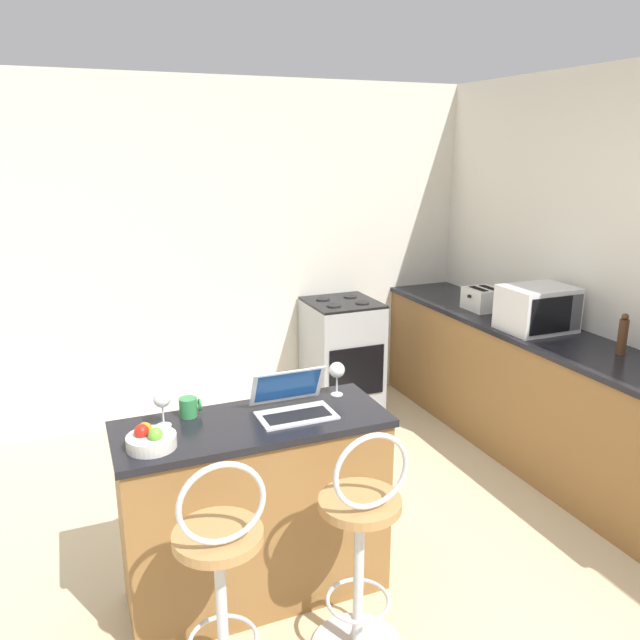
# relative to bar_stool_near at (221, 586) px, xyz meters

# --- Properties ---
(wall_back) EXTENTS (12.00, 0.06, 2.60)m
(wall_back) POSITION_rel_bar_stool_near_xyz_m (0.62, 2.74, 0.79)
(wall_back) COLOR silver
(wall_back) RESTS_ON ground_plane
(breakfast_bar) EXTENTS (1.24, 0.49, 0.91)m
(breakfast_bar) POSITION_rel_bar_stool_near_xyz_m (0.29, 0.53, -0.06)
(breakfast_bar) COLOR olive
(breakfast_bar) RESTS_ON ground_plane
(counter_right) EXTENTS (0.59, 3.30, 0.91)m
(counter_right) POSITION_rel_bar_stool_near_xyz_m (2.48, 1.07, -0.06)
(counter_right) COLOR olive
(counter_right) RESTS_ON ground_plane
(bar_stool_near) EXTENTS (0.40, 0.40, 1.07)m
(bar_stool_near) POSITION_rel_bar_stool_near_xyz_m (0.00, 0.00, 0.00)
(bar_stool_near) COLOR silver
(bar_stool_near) RESTS_ON ground_plane
(bar_stool_far) EXTENTS (0.40, 0.40, 1.07)m
(bar_stool_far) POSITION_rel_bar_stool_near_xyz_m (0.58, 0.00, 0.00)
(bar_stool_far) COLOR silver
(bar_stool_far) RESTS_ON ground_plane
(laptop) EXTENTS (0.35, 0.27, 0.20)m
(laptop) POSITION_rel_bar_stool_near_xyz_m (0.49, 0.55, 0.45)
(laptop) COLOR silver
(laptop) RESTS_ON breakfast_bar
(microwave) EXTENTS (0.46, 0.36, 0.30)m
(microwave) POSITION_rel_bar_stool_near_xyz_m (2.46, 1.19, 0.55)
(microwave) COLOR silver
(microwave) RESTS_ON counter_right
(toaster) EXTENTS (0.25, 0.25, 0.17)m
(toaster) POSITION_rel_bar_stool_near_xyz_m (2.46, 1.77, 0.48)
(toaster) COLOR silver
(toaster) RESTS_ON counter_right
(stove_range) EXTENTS (0.54, 0.57, 0.92)m
(stove_range) POSITION_rel_bar_stool_near_xyz_m (1.59, 2.41, -0.06)
(stove_range) COLOR #9EA3A8
(stove_range) RESTS_ON ground_plane
(wine_glass_tall) EXTENTS (0.08, 0.08, 0.17)m
(wine_glass_tall) POSITION_rel_bar_stool_near_xyz_m (-0.09, 0.63, 0.52)
(wine_glass_tall) COLOR silver
(wine_glass_tall) RESTS_ON breakfast_bar
(wine_glass_short) EXTENTS (0.08, 0.08, 0.17)m
(wine_glass_short) POSITION_rel_bar_stool_near_xyz_m (0.77, 0.66, 0.53)
(wine_glass_short) COLOR silver
(wine_glass_short) RESTS_ON breakfast_bar
(fruit_bowl) EXTENTS (0.20, 0.20, 0.10)m
(fruit_bowl) POSITION_rel_bar_stool_near_xyz_m (-0.17, 0.44, 0.44)
(fruit_bowl) COLOR silver
(fruit_bowl) RESTS_ON breakfast_bar
(mug_green) EXTENTS (0.10, 0.08, 0.09)m
(mug_green) POSITION_rel_bar_stool_near_xyz_m (0.04, 0.69, 0.44)
(mug_green) COLOR #338447
(mug_green) RESTS_ON breakfast_bar
(pepper_mill) EXTENTS (0.06, 0.06, 0.25)m
(pepper_mill) POSITION_rel_bar_stool_near_xyz_m (2.58, 0.59, 0.52)
(pepper_mill) COLOR #4C2D19
(pepper_mill) RESTS_ON counter_right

